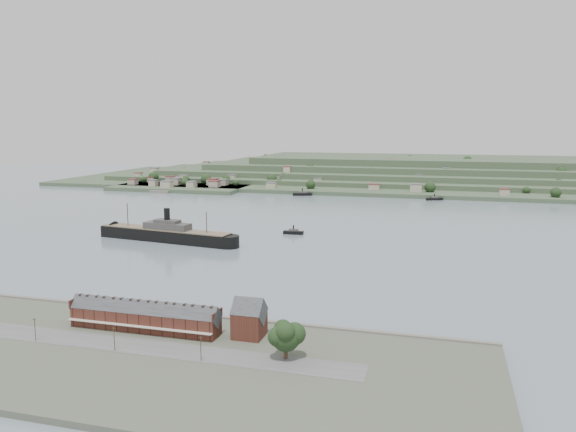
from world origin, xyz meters
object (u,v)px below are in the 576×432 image
(terrace_row, at_px, (145,317))
(fig_tree, at_px, (286,336))
(tugboat, at_px, (293,232))
(gabled_building, at_px, (249,319))
(steamship, at_px, (162,233))

(terrace_row, bearing_deg, fig_tree, -10.97)
(tugboat, bearing_deg, terrace_row, -90.80)
(gabled_building, bearing_deg, steamship, 127.43)
(gabled_building, xyz_separation_m, steamship, (-110.14, 143.90, -3.49))
(gabled_building, distance_m, steamship, 181.24)
(steamship, height_order, fig_tree, steamship)
(gabled_building, xyz_separation_m, fig_tree, (17.28, -14.64, 1.47))
(gabled_building, bearing_deg, tugboat, 100.55)
(tugboat, xyz_separation_m, fig_tree, (52.12, -201.71, 8.15))
(terrace_row, xyz_separation_m, fig_tree, (54.78, -10.62, 2.81))
(steamship, xyz_separation_m, fig_tree, (127.42, -158.54, 4.96))
(terrace_row, height_order, fig_tree, fig_tree)
(terrace_row, relative_size, gabled_building, 3.95)
(tugboat, bearing_deg, steamship, -150.17)
(fig_tree, bearing_deg, gabled_building, 139.73)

